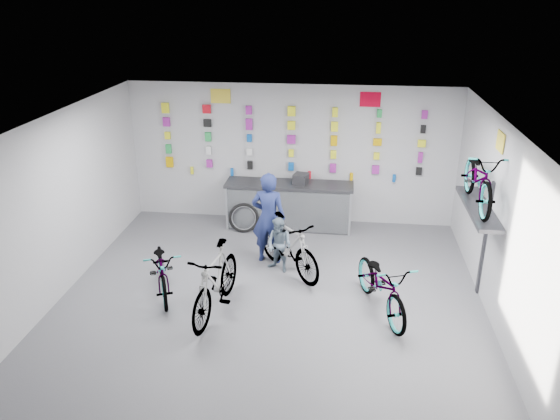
# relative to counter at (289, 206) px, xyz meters

# --- Properties ---
(floor) EXTENTS (8.00, 8.00, 0.00)m
(floor) POSITION_rel_counter_xyz_m (0.00, -3.54, -0.49)
(floor) COLOR #4E4E53
(floor) RESTS_ON ground
(ceiling) EXTENTS (8.00, 8.00, 0.00)m
(ceiling) POSITION_rel_counter_xyz_m (0.00, -3.54, 2.51)
(ceiling) COLOR white
(ceiling) RESTS_ON wall_back
(wall_back) EXTENTS (7.00, 0.00, 7.00)m
(wall_back) POSITION_rel_counter_xyz_m (0.00, 0.46, 1.01)
(wall_back) COLOR #ABABAE
(wall_back) RESTS_ON floor
(wall_left) EXTENTS (0.00, 8.00, 8.00)m
(wall_left) POSITION_rel_counter_xyz_m (-3.50, -3.54, 1.01)
(wall_left) COLOR #ABABAE
(wall_left) RESTS_ON floor
(wall_right) EXTENTS (0.00, 8.00, 8.00)m
(wall_right) POSITION_rel_counter_xyz_m (3.50, -3.54, 1.01)
(wall_right) COLOR #ABABAE
(wall_right) RESTS_ON floor
(counter) EXTENTS (2.70, 0.66, 1.00)m
(counter) POSITION_rel_counter_xyz_m (0.00, 0.00, 0.00)
(counter) COLOR black
(counter) RESTS_ON floor
(merch_wall) EXTENTS (5.56, 0.08, 1.56)m
(merch_wall) POSITION_rel_counter_xyz_m (-0.14, 0.39, 1.33)
(merch_wall) COLOR #CF9B00
(merch_wall) RESTS_ON wall_back
(wall_bracket) EXTENTS (0.39, 1.90, 2.00)m
(wall_bracket) POSITION_rel_counter_xyz_m (3.33, -2.34, 0.98)
(wall_bracket) COLOR #333338
(wall_bracket) RESTS_ON wall_right
(sign_left) EXTENTS (0.42, 0.02, 0.30)m
(sign_left) POSITION_rel_counter_xyz_m (-1.50, 0.44, 2.23)
(sign_left) COLOR yellow
(sign_left) RESTS_ON wall_back
(sign_right) EXTENTS (0.42, 0.02, 0.30)m
(sign_right) POSITION_rel_counter_xyz_m (1.60, 0.44, 2.23)
(sign_right) COLOR #B9021F
(sign_right) RESTS_ON wall_back
(sign_side) EXTENTS (0.02, 0.40, 0.30)m
(sign_side) POSITION_rel_counter_xyz_m (3.48, -2.34, 2.16)
(sign_side) COLOR yellow
(sign_side) RESTS_ON wall_right
(bike_left) EXTENTS (1.19, 1.80, 0.89)m
(bike_left) POSITION_rel_counter_xyz_m (-1.83, -2.97, -0.04)
(bike_left) COLOR gray
(bike_left) RESTS_ON floor
(bike_center) EXTENTS (0.80, 1.94, 1.13)m
(bike_center) POSITION_rel_counter_xyz_m (-0.79, -3.47, 0.08)
(bike_center) COLOR gray
(bike_center) RESTS_ON floor
(bike_right) EXTENTS (1.24, 1.97, 0.98)m
(bike_right) POSITION_rel_counter_xyz_m (1.80, -3.13, 0.00)
(bike_right) COLOR gray
(bike_right) RESTS_ON floor
(bike_service) EXTENTS (1.57, 1.68, 1.08)m
(bike_service) POSITION_rel_counter_xyz_m (0.21, -2.03, 0.05)
(bike_service) COLOR gray
(bike_service) RESTS_ON floor
(bike_wall) EXTENTS (0.63, 1.80, 0.95)m
(bike_wall) POSITION_rel_counter_xyz_m (3.25, -2.34, 1.57)
(bike_wall) COLOR gray
(bike_wall) RESTS_ON wall_bracket
(clerk) EXTENTS (0.67, 0.47, 1.76)m
(clerk) POSITION_rel_counter_xyz_m (-0.21, -1.60, 0.39)
(clerk) COLOR navy
(clerk) RESTS_ON floor
(customer) EXTENTS (0.63, 0.58, 1.03)m
(customer) POSITION_rel_counter_xyz_m (0.03, -1.98, 0.03)
(customer) COLOR slate
(customer) RESTS_ON floor
(spare_wheel) EXTENTS (0.66, 0.26, 0.64)m
(spare_wheel) POSITION_rel_counter_xyz_m (-0.92, -0.37, -0.17)
(spare_wheel) COLOR black
(spare_wheel) RESTS_ON floor
(register) EXTENTS (0.34, 0.36, 0.22)m
(register) POSITION_rel_counter_xyz_m (0.24, 0.01, 0.62)
(register) COLOR black
(register) RESTS_ON counter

